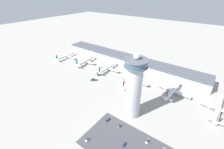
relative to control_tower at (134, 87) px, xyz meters
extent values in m
plane|color=#9E9B93|center=(-58.23, 18.03, -30.79)|extent=(1000.00, 1000.00, 0.00)
cube|color=#B2B2B7|center=(-58.23, 88.03, -24.46)|extent=(228.72, 22.00, 12.66)
cube|color=#4C515B|center=(-58.23, 88.03, -17.33)|extent=(228.72, 25.00, 1.60)
cylinder|color=#ADB2BC|center=(0.00, 0.00, -5.59)|extent=(13.43, 13.43, 50.40)
cylinder|color=#565B66|center=(0.00, 0.00, 20.01)|extent=(19.29, 19.29, 0.80)
cylinder|color=#334C60|center=(0.00, 0.00, 22.65)|extent=(17.75, 17.75, 4.48)
cylinder|color=#565B66|center=(0.00, 0.00, 25.39)|extent=(19.29, 19.29, 1.00)
sphere|color=white|center=(0.00, 0.00, 28.37)|extent=(4.95, 4.95, 4.95)
cube|color=#424247|center=(12.26, -32.36, -30.79)|extent=(64.00, 40.00, 0.01)
cylinder|color=white|center=(-156.37, 49.56, -26.57)|extent=(5.16, 32.79, 3.56)
cone|color=white|center=(-157.26, 67.46, -26.57)|extent=(3.71, 3.37, 3.56)
cone|color=white|center=(-155.46, 31.12, -26.57)|extent=(3.41, 4.42, 3.20)
cube|color=white|center=(-156.40, 50.21, -27.19)|extent=(39.26, 6.32, 0.44)
cylinder|color=#A8A8B2|center=(-164.65, 50.80, -28.27)|extent=(2.15, 4.00, 1.96)
cylinder|color=#A8A8B2|center=(-148.25, 51.61, -28.27)|extent=(2.15, 4.00, 1.96)
cube|color=#14704C|center=(-155.42, 30.26, -21.95)|extent=(0.44, 2.81, 5.69)
cube|color=white|center=(-155.40, 29.86, -26.21)|extent=(10.05, 2.49, 0.24)
cylinder|color=black|center=(-157.12, 64.67, -29.57)|extent=(0.28, 0.28, 2.45)
cylinder|color=black|center=(-153.88, 49.53, -29.57)|extent=(0.28, 0.28, 2.45)
cylinder|color=black|center=(-158.85, 49.29, -29.57)|extent=(0.28, 0.28, 2.45)
cylinder|color=white|center=(-114.06, 53.48, -26.35)|extent=(6.95, 31.77, 4.47)
cone|color=white|center=(-115.47, 71.20, -26.35)|extent=(4.78, 4.37, 4.47)
cone|color=white|center=(-112.61, 35.10, -26.35)|extent=(4.44, 5.67, 4.03)
cube|color=white|center=(-114.11, 54.11, -27.14)|extent=(31.06, 6.82, 0.44)
cylinder|color=#A8A8B2|center=(-120.64, 54.60, -28.49)|extent=(2.84, 5.10, 2.46)
cylinder|color=#A8A8B2|center=(-107.74, 55.62, -28.49)|extent=(2.84, 5.10, 2.46)
cube|color=#197FB2|center=(-112.52, 34.03, -20.54)|extent=(0.52, 2.81, 7.16)
cube|color=white|center=(-112.49, 33.63, -25.91)|extent=(12.64, 2.98, 0.24)
cylinder|color=black|center=(-115.22, 68.00, -29.69)|extent=(0.28, 0.28, 2.20)
cylinder|color=black|center=(-110.93, 53.56, -29.69)|extent=(0.28, 0.28, 2.20)
cylinder|color=black|center=(-117.17, 53.07, -29.69)|extent=(0.28, 0.28, 2.20)
cylinder|color=silver|center=(-71.71, 55.45, -26.27)|extent=(4.04, 29.41, 3.88)
cone|color=silver|center=(-71.80, 71.89, -26.27)|extent=(3.89, 3.51, 3.88)
cone|color=silver|center=(-71.62, 38.42, -26.27)|extent=(3.51, 4.67, 3.49)
cube|color=silver|center=(-71.71, 56.03, -26.95)|extent=(35.90, 4.60, 0.44)
cylinder|color=#A8A8B2|center=(-79.25, 56.99, -28.12)|extent=(2.16, 4.27, 2.13)
cylinder|color=#A8A8B2|center=(-64.18, 57.08, -28.12)|extent=(2.16, 4.27, 2.13)
cube|color=#14704C|center=(-71.61, 37.49, -21.23)|extent=(0.32, 2.80, 6.20)
cube|color=silver|center=(-71.61, 37.09, -25.88)|extent=(10.86, 2.06, 0.24)
cylinder|color=black|center=(-71.78, 68.94, -29.50)|extent=(0.28, 0.28, 2.58)
cylinder|color=black|center=(-69.00, 55.25, -29.50)|extent=(0.28, 0.28, 2.58)
cylinder|color=black|center=(-74.42, 55.22, -29.50)|extent=(0.28, 0.28, 2.58)
cylinder|color=white|center=(-26.10, 47.60, -25.81)|extent=(5.37, 36.49, 4.47)
cone|color=white|center=(-26.59, 67.81, -25.81)|extent=(4.57, 4.13, 4.47)
cone|color=white|center=(-25.58, 26.73, -25.81)|extent=(4.15, 5.46, 4.02)
cube|color=white|center=(-26.11, 48.33, -26.60)|extent=(40.69, 5.40, 0.44)
cylinder|color=#A8A8B2|center=(-34.66, 49.12, -27.95)|extent=(2.58, 4.98, 2.46)
cylinder|color=#A8A8B2|center=(-17.62, 49.54, -27.95)|extent=(2.58, 4.98, 2.46)
cube|color=red|center=(-25.56, 25.66, -20.00)|extent=(0.37, 2.81, 7.15)
cube|color=white|center=(-25.55, 25.26, -25.37)|extent=(12.56, 2.31, 0.24)
cylinder|color=black|center=(-26.51, 64.60, -29.42)|extent=(0.28, 0.28, 2.74)
cylinder|color=black|center=(-22.97, 47.61, -29.42)|extent=(0.28, 0.28, 2.74)
cylinder|color=black|center=(-29.22, 47.46, -29.42)|extent=(0.28, 0.28, 2.74)
cylinder|color=white|center=(21.38, 54.96, -26.16)|extent=(6.55, 29.09, 4.43)
cone|color=white|center=(22.60, 71.33, -26.16)|extent=(4.71, 4.30, 4.43)
cone|color=white|center=(20.12, 37.93, -26.16)|extent=(4.37, 5.59, 3.98)
cube|color=white|center=(21.43, 55.53, -26.94)|extent=(38.33, 7.21, 0.44)
cylinder|color=#A8A8B2|center=(13.52, 57.12, -28.28)|extent=(2.79, 5.04, 2.43)
cylinder|color=#A8A8B2|center=(29.48, 55.94, -28.28)|extent=(2.79, 5.04, 2.43)
cube|color=navy|center=(20.04, 36.87, -20.41)|extent=(0.51, 2.81, 7.08)
cube|color=white|center=(20.01, 36.47, -25.72)|extent=(12.51, 2.91, 0.24)
cylinder|color=black|center=(22.36, 68.14, -29.59)|extent=(0.28, 0.28, 2.42)
cylinder|color=black|center=(24.46, 54.51, -29.59)|extent=(0.28, 0.28, 2.42)
cylinder|color=black|center=(18.28, 54.97, -29.59)|extent=(0.28, 0.28, 2.42)
cylinder|color=white|center=(65.11, 50.76, -26.25)|extent=(5.42, 33.47, 4.46)
cone|color=white|center=(65.64, 69.44, -26.25)|extent=(4.57, 4.14, 4.46)
cone|color=white|center=(64.55, 31.41, -26.25)|extent=(4.16, 5.46, 4.01)
cube|color=white|center=(65.12, 51.43, -27.03)|extent=(32.38, 5.33, 0.44)
cylinder|color=#A8A8B2|center=(58.38, 52.62, -28.38)|extent=(2.59, 4.97, 2.45)
cube|color=red|center=(64.52, 30.34, -20.46)|extent=(0.38, 2.81, 7.13)
cube|color=white|center=(64.51, 29.94, -25.81)|extent=(12.53, 2.36, 0.24)
cylinder|color=black|center=(65.55, 66.23, -29.64)|extent=(0.28, 0.28, 2.31)
cylinder|color=black|center=(68.22, 50.54, -29.64)|extent=(0.28, 0.28, 2.31)
cylinder|color=black|center=(61.98, 50.72, -29.64)|extent=(0.28, 0.28, 2.31)
cube|color=black|center=(-75.07, 37.97, -30.73)|extent=(7.14, 6.27, 0.12)
cube|color=#2D333D|center=(-75.07, 37.97, -30.02)|extent=(8.28, 7.17, 1.54)
cube|color=#232D38|center=(-74.39, 37.46, -28.62)|extent=(3.38, 3.33, 1.26)
cube|color=black|center=(-69.35, 23.09, -30.73)|extent=(6.75, 6.28, 0.12)
cube|color=#2D333D|center=(-69.35, 23.09, -29.95)|extent=(7.81, 7.22, 1.68)
cube|color=#232D38|center=(-69.97, 22.55, -28.42)|extent=(3.27, 3.24, 1.38)
cube|color=black|center=(11.75, -32.03, -30.73)|extent=(1.95, 3.90, 0.12)
cube|color=navy|center=(11.75, -32.03, -30.40)|extent=(2.06, 4.63, 0.78)
cube|color=#232D38|center=(11.74, -31.92, -29.70)|extent=(1.74, 2.58, 0.64)
cube|color=black|center=(-13.60, -45.31, -30.73)|extent=(1.80, 3.51, 0.12)
cube|color=silver|center=(-13.60, -45.31, -30.37)|extent=(1.90, 4.17, 0.84)
cube|color=#232D38|center=(-13.60, -45.21, -29.61)|extent=(1.62, 2.32, 0.68)
cube|color=black|center=(-13.15, -19.60, -30.73)|extent=(1.76, 3.71, 0.12)
cube|color=black|center=(-13.15, -19.60, -30.42)|extent=(1.85, 4.41, 0.75)
cube|color=#232D38|center=(-13.15, -19.71, -29.74)|extent=(1.58, 2.45, 0.61)
cube|color=black|center=(-0.73, -19.08, -30.73)|extent=(1.85, 3.64, 0.12)
cube|color=slate|center=(-0.73, -19.08, -30.42)|extent=(1.94, 4.33, 0.75)
cube|color=#232D38|center=(-0.73, -19.19, -29.73)|extent=(1.66, 2.40, 0.62)
cube|color=black|center=(24.85, -18.69, -30.73)|extent=(1.83, 3.49, 0.12)
cube|color=silver|center=(24.85, -18.69, -30.36)|extent=(1.91, 4.15, 0.87)
cube|color=#232D38|center=(24.85, -18.80, -29.56)|extent=(1.66, 2.29, 0.71)
camera|label=1|loc=(47.27, -95.54, 72.39)|focal=24.00mm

